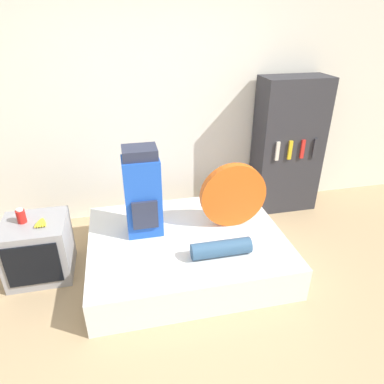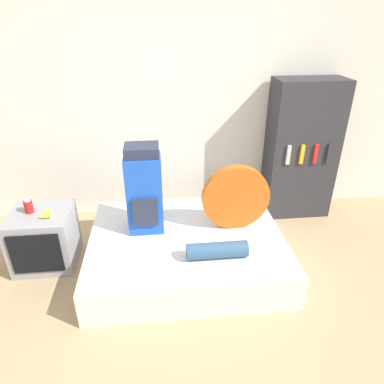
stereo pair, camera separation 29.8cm
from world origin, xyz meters
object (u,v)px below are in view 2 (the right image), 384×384
sleeping_roll (217,250)px  bookshelf (301,150)px  television (44,238)px  canister (29,206)px  backpack (144,190)px  tent_bag (236,198)px

sleeping_roll → bookshelf: bookshelf is taller
television → canister: bearing=157.4°
backpack → television: 1.07m
sleeping_roll → television: (-1.56, 0.50, -0.12)m
backpack → bookshelf: size_ratio=0.53×
television → bookshelf: 2.85m
sleeping_roll → canister: size_ratio=3.86×
sleeping_roll → television: size_ratio=0.94×
sleeping_roll → canister: bearing=161.9°
sleeping_roll → tent_bag: bearing=61.6°
bookshelf → backpack: bearing=-158.3°
backpack → sleeping_roll: (0.59, -0.51, -0.34)m
backpack → canister: size_ratio=6.24×
tent_bag → canister: (-1.89, 0.09, -0.03)m
backpack → canister: 1.06m
canister → television: bearing=-22.6°
tent_bag → bookshelf: bookshelf is taller
television → canister: 0.35m
tent_bag → television: bearing=178.3°
sleeping_roll → television: 1.65m
backpack → television: bearing=-179.7°
canister → sleeping_roll: bearing=-18.1°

